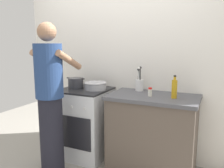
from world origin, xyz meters
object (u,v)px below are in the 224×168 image
object	(u,v)px
pot	(76,83)
spice_bottle	(150,92)
stove_range	(85,122)
utensil_crock	(139,83)
mixing_bowl	(95,86)
person	(50,101)
oil_bottle	(174,89)

from	to	relation	value
pot	spice_bottle	distance (m)	1.01
spice_bottle	stove_range	bearing A→B (deg)	177.20
pot	utensil_crock	bearing A→B (deg)	12.64
utensil_crock	mixing_bowl	bearing A→B (deg)	-163.56
mixing_bowl	utensil_crock	world-z (taller)	utensil_crock
stove_range	utensil_crock	world-z (taller)	utensil_crock
pot	mixing_bowl	bearing A→B (deg)	5.14
stove_range	person	xyz separation A→B (m)	(-0.10, -0.55, 0.41)
pot	mixing_bowl	distance (m)	0.28
oil_bottle	mixing_bowl	bearing A→B (deg)	176.62
oil_bottle	person	bearing A→B (deg)	-156.91
pot	spice_bottle	bearing A→B (deg)	-2.75
stove_range	person	world-z (taller)	person
mixing_bowl	oil_bottle	world-z (taller)	oil_bottle
utensil_crock	person	distance (m)	1.08
pot	utensil_crock	size ratio (longest dim) A/B	0.87
spice_bottle	pot	bearing A→B (deg)	177.25
pot	spice_bottle	xyz separation A→B (m)	(1.01, -0.05, -0.02)
utensil_crock	oil_bottle	bearing A→B (deg)	-25.06
utensil_crock	oil_bottle	distance (m)	0.51
pot	oil_bottle	bearing A→B (deg)	-1.51
stove_range	pot	bearing A→B (deg)	177.53
mixing_bowl	oil_bottle	bearing A→B (deg)	-3.38
oil_bottle	stove_range	bearing A→B (deg)	178.61
mixing_bowl	utensil_crock	xyz separation A→B (m)	(0.53, 0.16, 0.04)
person	stove_range	bearing A→B (deg)	79.68
stove_range	spice_bottle	distance (m)	1.01
utensil_crock	spice_bottle	distance (m)	0.31
utensil_crock	person	size ratio (longest dim) A/B	0.18
oil_bottle	spice_bottle	bearing A→B (deg)	-176.66
utensil_crock	person	world-z (taller)	person
stove_range	spice_bottle	bearing A→B (deg)	-2.80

